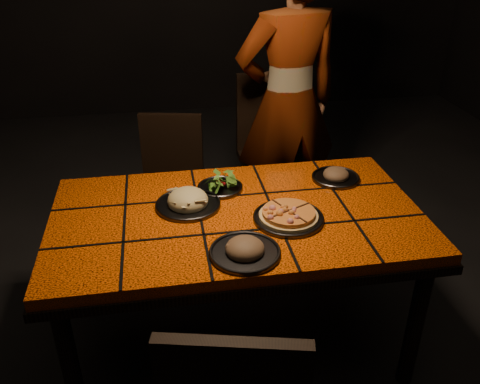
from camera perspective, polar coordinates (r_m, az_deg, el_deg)
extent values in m
cube|color=black|center=(2.69, -0.31, -16.53)|extent=(6.00, 7.00, 0.04)
cube|color=#E95107|center=(2.22, -0.35, -2.88)|extent=(1.60, 0.90, 0.05)
cube|color=black|center=(2.25, -0.35, -3.86)|extent=(1.62, 0.92, 0.04)
cylinder|color=black|center=(2.20, -18.46, -18.29)|extent=(0.07, 0.07, 0.66)
cylinder|color=black|center=(2.39, 19.06, -13.93)|extent=(0.07, 0.07, 0.66)
cylinder|color=black|center=(2.76, -16.67, -7.08)|extent=(0.07, 0.07, 0.66)
cylinder|color=black|center=(2.91, 12.63, -4.43)|extent=(0.07, 0.07, 0.66)
cube|color=black|center=(3.11, -7.91, 0.02)|extent=(0.45, 0.45, 0.04)
cube|color=black|center=(3.17, -7.68, 5.12)|extent=(0.38, 0.11, 0.42)
cylinder|color=black|center=(3.12, -10.90, -4.71)|extent=(0.03, 0.03, 0.39)
cylinder|color=black|center=(3.07, -5.27, -4.91)|extent=(0.03, 0.03, 0.39)
cylinder|color=black|center=(3.38, -9.82, -1.84)|extent=(0.03, 0.03, 0.39)
cylinder|color=black|center=(3.33, -4.62, -1.97)|extent=(0.03, 0.03, 0.39)
cube|color=black|center=(3.26, 4.32, 3.28)|extent=(0.47, 0.47, 0.04)
cube|color=black|center=(3.34, 3.57, 9.07)|extent=(0.46, 0.06, 0.51)
cylinder|color=black|center=(3.18, 1.76, -2.62)|extent=(0.04, 0.04, 0.47)
cylinder|color=black|center=(3.27, 8.17, -1.95)|extent=(0.04, 0.04, 0.47)
cylinder|color=black|center=(3.49, 0.42, 0.51)|extent=(0.04, 0.04, 0.47)
cylinder|color=black|center=(3.58, 6.30, 1.05)|extent=(0.04, 0.04, 0.47)
imported|color=brown|center=(3.06, 5.41, 9.86)|extent=(0.73, 0.55, 1.81)
cylinder|color=#3A3B3F|center=(2.16, 5.45, -2.99)|extent=(0.30, 0.30, 0.01)
torus|color=#3A3B3F|center=(2.16, 5.46, -2.81)|extent=(0.30, 0.30, 0.01)
cylinder|color=tan|center=(2.16, 5.47, -2.69)|extent=(0.33, 0.33, 0.01)
cylinder|color=#F09C3E|center=(2.15, 5.49, -2.35)|extent=(0.30, 0.30, 0.02)
cylinder|color=#3A3B3F|center=(2.26, -5.84, -1.47)|extent=(0.29, 0.29, 0.01)
torus|color=#3A3B3F|center=(2.26, -5.85, -1.30)|extent=(0.29, 0.29, 0.01)
ellipsoid|color=#CBBF86|center=(2.25, -5.88, -0.82)|extent=(0.17, 0.17, 0.10)
cylinder|color=#3A3B3F|center=(2.39, -2.25, 0.44)|extent=(0.21, 0.21, 0.01)
torus|color=#3A3B3F|center=(2.39, -2.25, 0.61)|extent=(0.21, 0.21, 0.01)
cylinder|color=#3A3B3F|center=(1.95, 0.55, -6.87)|extent=(0.27, 0.27, 0.01)
torus|color=#3A3B3F|center=(1.94, 0.55, -6.68)|extent=(0.28, 0.28, 0.01)
ellipsoid|color=brown|center=(1.93, 0.55, -6.18)|extent=(0.16, 0.16, 0.09)
cylinder|color=#3A3B3F|center=(2.52, 10.68, 1.52)|extent=(0.23, 0.23, 0.01)
torus|color=#3A3B3F|center=(2.52, 10.70, 1.68)|extent=(0.23, 0.23, 0.01)
ellipsoid|color=brown|center=(2.51, 10.73, 2.03)|extent=(0.14, 0.14, 0.08)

